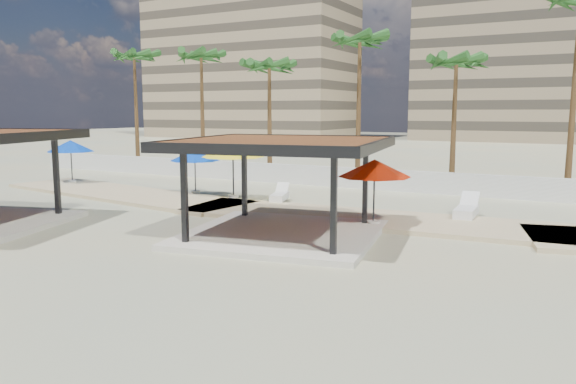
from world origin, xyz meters
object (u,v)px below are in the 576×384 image
at_px(pavilion_central, 282,179).
at_px(lounger_c, 467,210).
at_px(lounger_a, 280,196).
at_px(umbrella_a, 71,146).
at_px(umbrella_c, 375,168).

bearing_deg(pavilion_central, lounger_c, 41.41).
bearing_deg(lounger_a, umbrella_a, 72.67).
distance_m(pavilion_central, umbrella_a, 19.34).
bearing_deg(pavilion_central, lounger_a, 110.05).
bearing_deg(lounger_c, umbrella_a, 87.40).
distance_m(pavilion_central, lounger_a, 7.65).
distance_m(umbrella_c, lounger_c, 4.85).
height_order(umbrella_c, lounger_a, umbrella_c).
distance_m(pavilion_central, lounger_c, 8.44).
distance_m(umbrella_a, lounger_c, 23.48).
bearing_deg(lounger_a, lounger_c, -107.43).
distance_m(umbrella_a, umbrella_c, 20.87).
relative_size(pavilion_central, lounger_c, 3.42).
xyz_separation_m(umbrella_c, lounger_a, (-6.08, 3.44, -1.96)).
bearing_deg(umbrella_c, lounger_a, 150.48).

